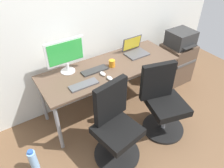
# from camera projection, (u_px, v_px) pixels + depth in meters

# --- Properties ---
(ground_plane) EXTENTS (5.28, 5.28, 0.00)m
(ground_plane) POSITION_uv_depth(u_px,v_px,m) (110.00, 107.00, 3.23)
(ground_plane) COLOR brown
(back_wall) EXTENTS (4.40, 0.04, 2.60)m
(back_wall) POSITION_uv_depth(u_px,v_px,m) (92.00, 13.00, 2.72)
(back_wall) COLOR silver
(back_wall) RESTS_ON ground
(desk) EXTENTS (1.84, 0.66, 0.72)m
(desk) POSITION_uv_depth(u_px,v_px,m) (110.00, 71.00, 2.83)
(desk) COLOR brown
(desk) RESTS_ON ground
(office_chair_left) EXTENTS (0.54, 0.54, 0.94)m
(office_chair_left) POSITION_uv_depth(u_px,v_px,m) (115.00, 127.00, 2.38)
(office_chair_left) COLOR black
(office_chair_left) RESTS_ON ground
(office_chair_right) EXTENTS (0.54, 0.54, 0.94)m
(office_chair_right) POSITION_uv_depth(u_px,v_px,m) (163.00, 103.00, 2.68)
(office_chair_right) COLOR black
(office_chair_right) RESTS_ON ground
(side_cabinet) EXTENTS (0.46, 0.43, 0.66)m
(side_cabinet) POSITION_uv_depth(u_px,v_px,m) (176.00, 63.00, 3.60)
(side_cabinet) COLOR brown
(side_cabinet) RESTS_ON ground
(printer) EXTENTS (0.38, 0.40, 0.24)m
(printer) POSITION_uv_depth(u_px,v_px,m) (181.00, 38.00, 3.33)
(printer) COLOR #2D2D2D
(printer) RESTS_ON side_cabinet
(water_bottle_on_floor) EXTENTS (0.09, 0.09, 0.31)m
(water_bottle_on_floor) POSITION_uv_depth(u_px,v_px,m) (33.00, 160.00, 2.36)
(water_bottle_on_floor) COLOR #8CBFF2
(water_bottle_on_floor) RESTS_ON ground
(desktop_monitor) EXTENTS (0.48, 0.18, 0.43)m
(desktop_monitor) POSITION_uv_depth(u_px,v_px,m) (65.00, 54.00, 2.56)
(desktop_monitor) COLOR silver
(desktop_monitor) RESTS_ON desk
(open_laptop) EXTENTS (0.31, 0.26, 0.23)m
(open_laptop) POSITION_uv_depth(u_px,v_px,m) (135.00, 50.00, 3.05)
(open_laptop) COLOR #4C4C51
(open_laptop) RESTS_ON desk
(keyboard_by_monitor) EXTENTS (0.34, 0.12, 0.02)m
(keyboard_by_monitor) POSITION_uv_depth(u_px,v_px,m) (84.00, 85.00, 2.48)
(keyboard_by_monitor) COLOR #515156
(keyboard_by_monitor) RESTS_ON desk
(keyboard_by_laptop) EXTENTS (0.34, 0.12, 0.02)m
(keyboard_by_laptop) POSITION_uv_depth(u_px,v_px,m) (95.00, 70.00, 2.71)
(keyboard_by_laptop) COLOR #2D2D2D
(keyboard_by_laptop) RESTS_ON desk
(mouse_by_monitor) EXTENTS (0.06, 0.10, 0.03)m
(mouse_by_monitor) POSITION_uv_depth(u_px,v_px,m) (103.00, 74.00, 2.64)
(mouse_by_monitor) COLOR silver
(mouse_by_monitor) RESTS_ON desk
(mouse_by_laptop) EXTENTS (0.06, 0.10, 0.03)m
(mouse_by_laptop) POSITION_uv_depth(u_px,v_px,m) (110.00, 78.00, 2.57)
(mouse_by_laptop) COLOR silver
(mouse_by_laptop) RESTS_ON desk
(coffee_mug) EXTENTS (0.08, 0.08, 0.09)m
(coffee_mug) POSITION_uv_depth(u_px,v_px,m) (112.00, 63.00, 2.77)
(coffee_mug) COLOR orange
(coffee_mug) RESTS_ON desk
(pen_cup) EXTENTS (0.07, 0.07, 0.10)m
(pen_cup) POSITION_uv_depth(u_px,v_px,m) (128.00, 45.00, 3.16)
(pen_cup) COLOR slate
(pen_cup) RESTS_ON desk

